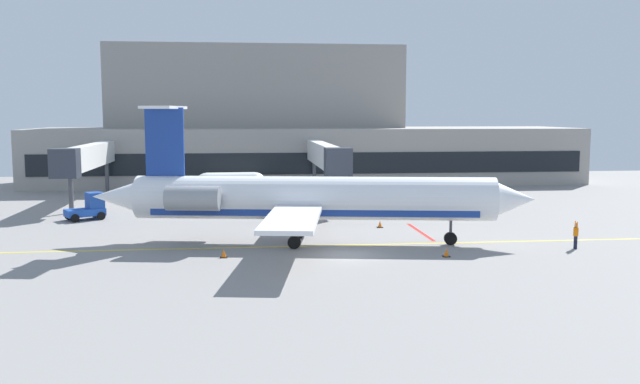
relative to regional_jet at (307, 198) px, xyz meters
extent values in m
cube|color=gray|center=(2.08, -4.27, -3.30)|extent=(120.00, 120.00, 0.10)
cube|color=yellow|center=(2.08, -1.00, -3.25)|extent=(108.00, 0.24, 0.01)
cube|color=red|center=(9.29, 3.72, -3.25)|extent=(0.30, 8.00, 0.01)
cube|color=gray|center=(4.35, 43.48, 0.39)|extent=(71.66, 15.49, 7.29)
cube|color=gray|center=(-2.47, 47.35, 9.53)|extent=(39.39, 10.85, 10.99)
cube|color=black|center=(4.35, 35.68, -0.16)|extent=(68.80, 0.12, 2.65)
cube|color=silver|center=(-20.41, 26.06, 1.54)|extent=(1.40, 19.35, 2.40)
cube|color=#2D333D|center=(-20.41, 15.49, 1.54)|extent=(2.40, 2.00, 2.64)
cylinder|color=#4C4C51|center=(-20.41, 34.23, -1.46)|extent=(0.44, 0.44, 3.59)
cylinder|color=#4C4C51|center=(-20.41, 17.19, -1.46)|extent=(0.44, 0.44, 3.59)
cube|color=silver|center=(4.11, 24.96, 1.57)|extent=(1.40, 21.55, 2.40)
cube|color=#2D333D|center=(4.11, 13.29, 1.57)|extent=(2.40, 2.00, 2.64)
cylinder|color=#4C4C51|center=(4.11, 34.23, -1.44)|extent=(0.44, 0.44, 3.62)
cylinder|color=#4C4C51|center=(4.11, 14.99, -1.44)|extent=(0.44, 0.44, 3.62)
cylinder|color=white|center=(0.53, -0.09, 0.03)|extent=(25.56, 7.19, 3.06)
cube|color=navy|center=(0.53, -0.09, -0.82)|extent=(23.01, 6.47, 0.55)
cone|color=white|center=(14.12, -2.35, 0.03)|extent=(3.82, 3.52, 3.00)
cone|color=white|center=(-13.36, 2.22, 0.03)|extent=(4.36, 3.22, 2.60)
cube|color=white|center=(0.68, 6.66, -0.43)|extent=(4.85, 10.69, 0.28)
cube|color=white|center=(-1.51, -6.52, -0.43)|extent=(4.85, 10.69, 0.28)
cylinder|color=gray|center=(-7.09, 3.63, 0.26)|extent=(3.90, 2.27, 1.69)
cylinder|color=gray|center=(-7.88, -1.14, 0.26)|extent=(3.90, 2.27, 1.69)
cube|color=navy|center=(-9.99, 1.66, 3.99)|extent=(2.76, 0.69, 4.86)
cube|color=white|center=(-9.99, 1.66, 6.41)|extent=(2.92, 5.19, 0.20)
cylinder|color=#3F3F44|center=(10.06, -1.67, -1.93)|extent=(0.20, 0.20, 1.30)
cylinder|color=black|center=(10.06, -1.67, -2.80)|extent=(0.95, 0.49, 0.90)
cylinder|color=#3F3F44|center=(-0.39, 2.08, -1.93)|extent=(0.20, 0.20, 1.30)
cylinder|color=black|center=(-0.39, 2.08, -2.80)|extent=(0.95, 0.49, 0.90)
cylinder|color=#3F3F44|center=(-1.05, -1.85, -1.93)|extent=(0.20, 0.20, 1.30)
cylinder|color=black|center=(-1.05, -1.85, -2.80)|extent=(0.95, 0.49, 0.90)
cube|color=#1E4CB2|center=(-4.49, 17.03, -2.63)|extent=(3.82, 3.42, 0.55)
cube|color=#1A4197|center=(-3.67, 17.65, -1.72)|extent=(1.99, 1.97, 1.28)
cylinder|color=black|center=(-3.93, 18.41, -2.90)|extent=(0.73, 0.65, 0.70)
cylinder|color=black|center=(-3.01, 17.20, -2.90)|extent=(0.73, 0.65, 0.70)
cylinder|color=black|center=(-5.96, 16.86, -2.90)|extent=(0.73, 0.65, 0.70)
cylinder|color=black|center=(-5.04, 15.65, -2.90)|extent=(0.73, 0.65, 0.70)
cube|color=#1E4CB2|center=(-18.25, 12.94, -2.59)|extent=(3.64, 3.09, 0.62)
cube|color=#1A4197|center=(-17.47, 13.39, -1.59)|extent=(1.88, 1.98, 1.39)
cylinder|color=black|center=(-17.70, 14.25, -2.90)|extent=(0.75, 0.59, 0.70)
cylinder|color=black|center=(-16.85, 12.77, -2.90)|extent=(0.75, 0.59, 0.70)
cylinder|color=black|center=(-19.66, 13.12, -2.90)|extent=(0.75, 0.59, 0.70)
cylinder|color=black|center=(-18.80, 11.64, -2.90)|extent=(0.75, 0.59, 0.70)
cube|color=#19389E|center=(7.86, 17.28, -2.58)|extent=(2.13, 3.78, 0.66)
cube|color=navy|center=(7.99, 18.28, -1.63)|extent=(1.67, 1.62, 1.24)
cylinder|color=black|center=(7.20, 18.64, -2.90)|extent=(0.37, 0.73, 0.70)
cylinder|color=black|center=(8.85, 18.42, -2.90)|extent=(0.37, 0.73, 0.70)
cylinder|color=black|center=(6.87, 16.15, -2.90)|extent=(0.37, 0.73, 0.70)
cylinder|color=black|center=(8.52, 15.93, -2.90)|extent=(0.37, 0.73, 0.70)
cylinder|color=white|center=(-5.82, 26.43, -1.64)|extent=(5.32, 2.69, 2.53)
sphere|color=white|center=(-3.20, 26.51, -1.64)|extent=(2.48, 2.48, 2.48)
sphere|color=white|center=(-8.44, 26.35, -1.64)|extent=(2.48, 2.48, 2.48)
cube|color=#59595B|center=(-7.39, 26.43, -3.08)|extent=(0.60, 2.28, 0.35)
cube|color=#59595B|center=(-4.24, 26.43, -3.08)|extent=(0.60, 2.28, 0.35)
cylinder|color=#191E33|center=(18.15, -4.12, -2.81)|extent=(0.18, 0.18, 0.89)
cylinder|color=#191E33|center=(18.18, -3.92, -2.81)|extent=(0.18, 0.18, 0.89)
cylinder|color=orange|center=(18.16, -4.02, -2.07)|extent=(0.34, 0.34, 0.59)
sphere|color=tan|center=(18.16, -4.02, -1.66)|extent=(0.24, 0.24, 0.24)
cylinder|color=orange|center=(18.13, -4.24, -1.70)|extent=(0.16, 0.40, 0.50)
cylinder|color=#F2590C|center=(18.13, -4.24, -1.48)|extent=(0.06, 0.06, 0.28)
cylinder|color=orange|center=(18.20, -3.80, -1.70)|extent=(0.16, 0.40, 0.50)
cylinder|color=#F2590C|center=(18.20, -3.80, -1.48)|extent=(0.06, 0.06, 0.28)
cone|color=orange|center=(6.56, 6.11, -2.98)|extent=(0.36, 0.36, 0.55)
cube|color=black|center=(6.56, 6.11, -3.23)|extent=(0.47, 0.47, 0.04)
cone|color=orange|center=(11.19, 2.00, -2.98)|extent=(0.36, 0.36, 0.55)
cube|color=black|center=(11.19, 2.00, -3.23)|extent=(0.47, 0.47, 0.04)
cone|color=orange|center=(8.58, -5.55, -2.98)|extent=(0.36, 0.36, 0.55)
cube|color=black|center=(8.58, -5.55, -3.23)|extent=(0.47, 0.47, 0.04)
cone|color=orange|center=(-5.78, -4.20, -2.98)|extent=(0.36, 0.36, 0.55)
cube|color=black|center=(-5.78, -4.20, -3.23)|extent=(0.47, 0.47, 0.04)
camera|label=1|loc=(-4.45, -47.73, 6.02)|focal=38.22mm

